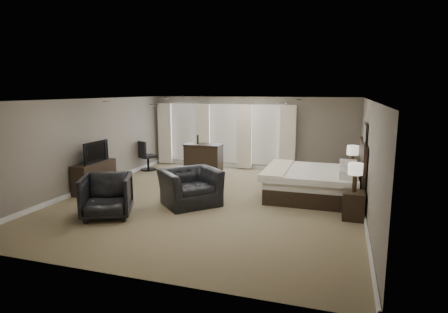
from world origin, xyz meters
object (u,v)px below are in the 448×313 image
(armchair_far, at_px, (107,194))
(desk_chair, at_px, (148,156))
(armchair_near, at_px, (190,181))
(bar_counter, at_px, (204,160))
(nightstand_far, at_px, (351,178))
(tv, at_px, (94,160))
(bar_stool_left, at_px, (200,160))
(lamp_far, at_px, (352,157))
(bar_stool_right, at_px, (211,161))
(dresser, at_px, (95,177))
(nightstand_near, at_px, (353,205))
(lamp_near, at_px, (355,178))
(bed, at_px, (318,169))

(armchair_far, bearing_deg, desk_chair, 83.58)
(armchair_near, xyz_separation_m, bar_counter, (-0.81, 3.09, -0.05))
(nightstand_far, bearing_deg, tv, -158.67)
(bar_stool_left, bearing_deg, desk_chair, -164.57)
(nightstand_far, height_order, tv, tv)
(nightstand_far, distance_m, lamp_far, 0.62)
(tv, xyz_separation_m, bar_stool_right, (2.30, 3.39, -0.52))
(dresser, height_order, bar_counter, bar_counter)
(armchair_far, relative_size, bar_stool_right, 1.35)
(lamp_far, distance_m, bar_stool_right, 4.70)
(nightstand_near, height_order, bar_stool_left, bar_stool_left)
(lamp_near, relative_size, lamp_far, 0.93)
(lamp_near, distance_m, bar_stool_left, 6.31)
(tv, bearing_deg, lamp_near, -91.63)
(bar_stool_left, height_order, desk_chair, desk_chair)
(bed, relative_size, nightstand_far, 4.41)
(nightstand_far, distance_m, lamp_near, 2.98)
(armchair_near, relative_size, desk_chair, 1.28)
(nightstand_near, relative_size, tv, 0.60)
(nightstand_near, bearing_deg, bar_counter, 147.60)
(armchair_far, bearing_deg, nightstand_far, 15.15)
(tv, bearing_deg, bar_stool_right, -34.11)
(nightstand_near, distance_m, armchair_near, 3.89)
(bar_counter, bearing_deg, bar_stool_left, 118.81)
(nightstand_far, xyz_separation_m, bar_stool_left, (-5.08, 0.79, 0.09))
(lamp_near, distance_m, armchair_far, 5.53)
(armchair_far, xyz_separation_m, desk_chair, (-1.61, 4.76, -0.00))
(lamp_far, xyz_separation_m, desk_chair, (-6.89, 0.30, -0.36))
(tv, relative_size, bar_stool_right, 1.31)
(tv, bearing_deg, nightstand_near, -91.63)
(nightstand_far, relative_size, armchair_near, 0.40)
(nightstand_near, distance_m, bar_stool_right, 5.85)
(bed, xyz_separation_m, lamp_far, (0.89, 1.45, 0.12))
(tv, relative_size, armchair_far, 0.97)
(nightstand_far, bearing_deg, armchair_near, -142.07)
(nightstand_near, relative_size, bar_counter, 0.50)
(armchair_far, distance_m, desk_chair, 5.03)
(desk_chair, bearing_deg, bed, -165.95)
(bar_stool_left, bearing_deg, bed, -28.17)
(nightstand_near, relative_size, dresser, 0.42)
(dresser, bearing_deg, bar_counter, 51.14)
(lamp_near, distance_m, bar_stool_right, 5.88)
(lamp_near, xyz_separation_m, tv, (-6.92, 0.20, -0.03))
(lamp_near, height_order, bar_stool_left, lamp_near)
(lamp_far, relative_size, desk_chair, 0.65)
(bar_stool_right, bearing_deg, lamp_near, -37.81)
(bed, height_order, dresser, bed)
(lamp_far, relative_size, bar_stool_left, 0.94)
(bar_stool_left, bearing_deg, nightstand_near, -36.02)
(armchair_near, bearing_deg, bar_stool_right, 55.09)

